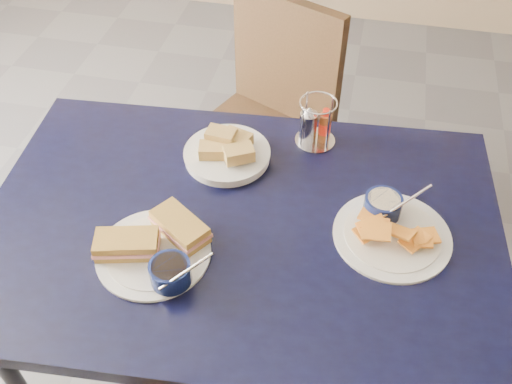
% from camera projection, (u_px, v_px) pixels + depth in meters
% --- Properties ---
extents(dining_table, '(1.30, 0.92, 0.75)m').
position_uv_depth(dining_table, '(241.00, 239.00, 1.41)').
color(dining_table, black).
rests_on(dining_table, ground).
extents(chair_far, '(0.56, 0.56, 0.91)m').
position_uv_depth(chair_far, '(260.00, 108.00, 2.05)').
color(chair_far, '#311E10').
rests_on(chair_far, ground).
extents(sandwich_plate, '(0.30, 0.27, 0.12)m').
position_uv_depth(sandwich_plate, '(157.00, 248.00, 1.27)').
color(sandwich_plate, white).
rests_on(sandwich_plate, dining_table).
extents(plantain_plate, '(0.27, 0.27, 0.12)m').
position_uv_depth(plantain_plate, '(389.00, 225.00, 1.33)').
color(plantain_plate, white).
rests_on(plantain_plate, dining_table).
extents(bread_basket, '(0.23, 0.23, 0.07)m').
position_uv_depth(bread_basket, '(227.00, 152.00, 1.50)').
color(bread_basket, white).
rests_on(bread_basket, dining_table).
extents(condiment_caddy, '(0.11, 0.11, 0.14)m').
position_uv_depth(condiment_caddy, '(315.00, 125.00, 1.53)').
color(condiment_caddy, silver).
rests_on(condiment_caddy, dining_table).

